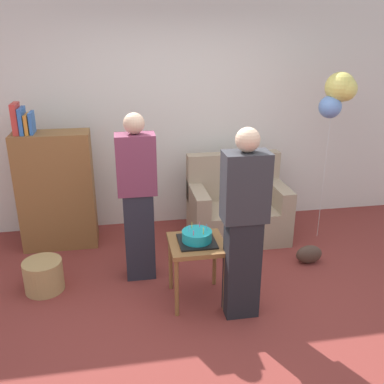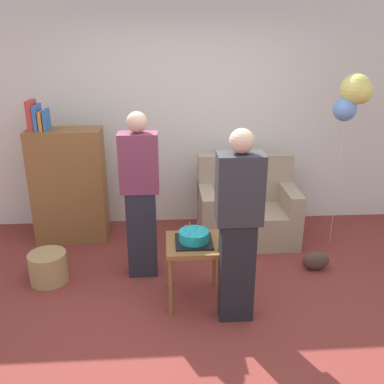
{
  "view_description": "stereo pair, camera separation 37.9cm",
  "coord_description": "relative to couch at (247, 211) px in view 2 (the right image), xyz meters",
  "views": [
    {
      "loc": [
        -0.68,
        -3.0,
        2.3
      ],
      "look_at": [
        -0.07,
        0.5,
        0.95
      ],
      "focal_mm": 39.93,
      "sensor_mm": 36.0,
      "label": 1
    },
    {
      "loc": [
        -0.3,
        -3.04,
        2.3
      ],
      "look_at": [
        -0.07,
        0.5,
        0.95
      ],
      "focal_mm": 39.93,
      "sensor_mm": 36.0,
      "label": 2
    }
  ],
  "objects": [
    {
      "name": "ground_plane",
      "position": [
        -0.62,
        -1.44,
        -0.34
      ],
      "size": [
        8.0,
        8.0,
        0.0
      ],
      "primitive_type": "plane",
      "color": "maroon"
    },
    {
      "name": "wall_back",
      "position": [
        -0.62,
        0.61,
        1.01
      ],
      "size": [
        6.0,
        0.1,
        2.7
      ],
      "primitive_type": "cube",
      "color": "silver",
      "rests_on": "ground_plane"
    },
    {
      "name": "couch",
      "position": [
        0.0,
        0.0,
        0.0
      ],
      "size": [
        1.1,
        0.7,
        0.96
      ],
      "color": "gray",
      "rests_on": "ground_plane"
    },
    {
      "name": "bookshelf",
      "position": [
        -2.02,
        0.13,
        0.33
      ],
      "size": [
        0.8,
        0.36,
        1.61
      ],
      "color": "brown",
      "rests_on": "ground_plane"
    },
    {
      "name": "side_table",
      "position": [
        -0.69,
        -1.19,
        0.15
      ],
      "size": [
        0.48,
        0.48,
        0.58
      ],
      "color": "brown",
      "rests_on": "ground_plane"
    },
    {
      "name": "birthday_cake",
      "position": [
        -0.69,
        -1.19,
        0.29
      ],
      "size": [
        0.32,
        0.32,
        0.17
      ],
      "color": "black",
      "rests_on": "side_table"
    },
    {
      "name": "person_blowing_candles",
      "position": [
        -1.17,
        -0.7,
        0.49
      ],
      "size": [
        0.36,
        0.22,
        1.63
      ],
      "rotation": [
        0.0,
        0.0,
        0.04
      ],
      "color": "#23232D",
      "rests_on": "ground_plane"
    },
    {
      "name": "person_holding_cake",
      "position": [
        -0.36,
        -1.44,
        0.49
      ],
      "size": [
        0.36,
        0.22,
        1.63
      ],
      "rotation": [
        0.0,
        0.0,
        3.22
      ],
      "color": "black",
      "rests_on": "ground_plane"
    },
    {
      "name": "wicker_basket",
      "position": [
        -2.08,
        -0.8,
        -0.19
      ],
      "size": [
        0.36,
        0.36,
        0.3
      ],
      "primitive_type": "cylinder",
      "color": "#A88451",
      "rests_on": "ground_plane"
    },
    {
      "name": "handbag",
      "position": [
        0.58,
        -0.76,
        -0.24
      ],
      "size": [
        0.28,
        0.14,
        0.2
      ],
      "primitive_type": "ellipsoid",
      "color": "#473328",
      "rests_on": "ground_plane"
    },
    {
      "name": "balloon_bunch",
      "position": [
        1.02,
        -0.17,
        1.35
      ],
      "size": [
        0.38,
        0.33,
        1.89
      ],
      "color": "silver",
      "rests_on": "ground_plane"
    }
  ]
}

